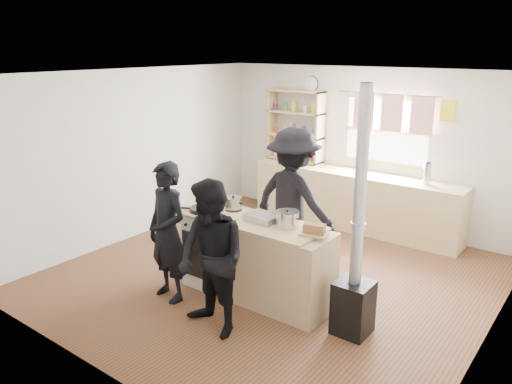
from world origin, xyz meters
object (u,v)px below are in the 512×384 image
Objects in this scene: roast_tray at (263,217)px; person_far at (293,200)px; thermos at (427,174)px; bread_board at (314,230)px; flue_heater at (355,275)px; person_near_left at (168,232)px; stockpot_stove at (233,203)px; cooking_island at (256,259)px; person_near_right at (212,259)px; skillet_greens at (205,209)px; stockpot_counter at (287,219)px.

roast_tray is 0.21× the size of person_far.
thermos is at bearing 71.43° from roast_tray.
flue_heater is at bearing -4.82° from bread_board.
stockpot_stove is at bearing 77.17° from person_near_left.
person_far is (-0.83, 0.90, -0.06)m from bread_board.
cooking_island is 0.91m from person_near_right.
stockpot_stove is (-0.46, 0.17, 0.54)m from cooking_island.
person_near_right is at bearing -144.15° from flue_heater.
person_far is (-0.15, 0.86, -0.05)m from roast_tray.
person_far is (-0.10, 0.92, 0.46)m from cooking_island.
roast_tray is 1.91× the size of stockpot_stove.
person_near_right is at bearing -83.74° from cooking_island.
skillet_greens is 0.35m from stockpot_stove.
thermos is at bearing 77.66° from stockpot_counter.
cooking_island is at bearing 8.06° from skillet_greens.
stockpot_counter reaches higher than cooking_island.
stockpot_stove is 0.65× the size of bread_board.
person_near_left reaches higher than thermos.
thermos is 0.97× the size of bread_board.
person_far reaches higher than roast_tray.
stockpot_counter is at bearing 9.99° from cooking_island.
skillet_greens is 1.77× the size of stockpot_counter.
person_far reaches higher than bread_board.
flue_heater reaches higher than bread_board.
roast_tray is 1.55× the size of stockpot_counter.
skillet_greens is 1.07m from stockpot_counter.
stockpot_stove is (-0.52, 0.11, 0.03)m from roast_tray.
flue_heater is 1.35× the size of person_far.
stockpot_stove is 1.21m from bread_board.
cooking_island is 0.73m from stockpot_stove.
person_far is (-1.33, 0.94, 0.28)m from flue_heater.
skillet_greens is 0.28× the size of person_near_left.
person_far reaches higher than skillet_greens.
person_near_left reaches higher than skillet_greens.
stockpot_counter is (0.32, 0.01, 0.05)m from roast_tray.
person_near_right reaches higher than thermos.
stockpot_counter is 0.37m from bread_board.
thermos is 0.12× the size of flue_heater.
person_near_left is at bearing -117.26° from thermos.
roast_tray is at bearing 47.79° from person_near_left.
thermos reaches higher than bread_board.
stockpot_stove is 0.08× the size of flue_heater.
roast_tray is 0.88m from person_far.
person_far is (0.37, 0.75, -0.08)m from stockpot_stove.
flue_heater reaches higher than person_far.
stockpot_counter is (0.84, -0.10, 0.01)m from stockpot_stove.
flue_heater is 2.11m from person_near_left.
bread_board is 0.20× the size of person_near_left.
stockpot_stove is 0.13× the size of person_near_left.
cooking_island is at bearing -170.01° from stockpot_counter.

